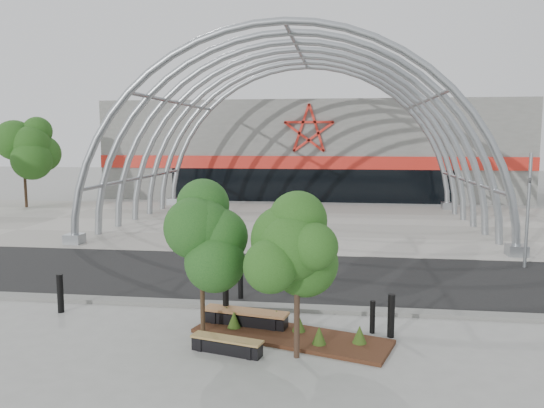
{
  "coord_description": "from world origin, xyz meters",
  "views": [
    {
      "loc": [
        2.53,
        -15.3,
        5.06
      ],
      "look_at": [
        0.0,
        4.0,
        2.6
      ],
      "focal_mm": 35.0,
      "sensor_mm": 36.0,
      "label": 1
    }
  ],
  "objects": [
    {
      "name": "ground",
      "position": [
        0.0,
        0.0,
        0.0
      ],
      "size": [
        140.0,
        140.0,
        0.0
      ],
      "primitive_type": "plane",
      "color": "gray",
      "rests_on": "ground"
    },
    {
      "name": "bollard_0",
      "position": [
        -5.49,
        -1.34,
        0.57
      ],
      "size": [
        0.18,
        0.18,
        1.13
      ],
      "primitive_type": "cylinder",
      "color": "black",
      "rests_on": "ground"
    },
    {
      "name": "bench_0",
      "position": [
        -0.08,
        -3.58,
        0.18
      ],
      "size": [
        1.81,
        0.82,
        0.37
      ],
      "color": "black",
      "rests_on": "ground"
    },
    {
      "name": "bollard_1",
      "position": [
        -0.55,
        -1.55,
        0.52
      ],
      "size": [
        0.17,
        0.17,
        1.04
      ],
      "primitive_type": "cylinder",
      "color": "black",
      "rests_on": "ground"
    },
    {
      "name": "signal_pole",
      "position": [
        9.68,
        6.0,
        2.34
      ],
      "size": [
        0.21,
        0.63,
        4.47
      ],
      "color": "gray",
      "rests_on": "ground"
    },
    {
      "name": "kerb",
      "position": [
        0.0,
        -0.25,
        0.06
      ],
      "size": [
        60.0,
        0.5,
        0.12
      ],
      "primitive_type": "cube",
      "color": "slate",
      "rests_on": "ground"
    },
    {
      "name": "street_tree_0",
      "position": [
        -0.92,
        -2.6,
        2.66
      ],
      "size": [
        1.62,
        1.62,
        3.7
      ],
      "color": "#322213",
      "rests_on": "ground"
    },
    {
      "name": "arena_building",
      "position": [
        0.0,
        33.45,
        3.99
      ],
      "size": [
        34.0,
        15.24,
        8.0
      ],
      "color": "slate",
      "rests_on": "ground"
    },
    {
      "name": "road",
      "position": [
        0.0,
        3.5,
        0.01
      ],
      "size": [
        140.0,
        7.0,
        0.02
      ],
      "primitive_type": "cube",
      "color": "black",
      "rests_on": "ground"
    },
    {
      "name": "planting_bed",
      "position": [
        1.27,
        -2.4,
        0.13
      ],
      "size": [
        5.24,
        2.99,
        0.53
      ],
      "color": "#371912",
      "rests_on": "ground"
    },
    {
      "name": "street_tree_1",
      "position": [
        1.57,
        -3.62,
        2.84
      ],
      "size": [
        1.67,
        1.67,
        3.96
      ],
      "color": "#32221A",
      "rests_on": "ground"
    },
    {
      "name": "bench_1",
      "position": [
        0.06,
        -1.88,
        0.24
      ],
      "size": [
        2.37,
        0.94,
        0.49
      ],
      "color": "black",
      "rests_on": "ground"
    },
    {
      "name": "bollard_4",
      "position": [
        3.39,
        -1.82,
        0.43
      ],
      "size": [
        0.14,
        0.14,
        0.86
      ],
      "primitive_type": "cylinder",
      "color": "black",
      "rests_on": "ground"
    },
    {
      "name": "bollard_2",
      "position": [
        -0.55,
        0.61,
        0.49
      ],
      "size": [
        0.16,
        0.16,
        0.99
      ],
      "primitive_type": "cylinder",
      "color": "black",
      "rests_on": "ground"
    },
    {
      "name": "vault_canopy",
      "position": [
        0.0,
        15.5,
        0.02
      ],
      "size": [
        20.8,
        15.8,
        20.36
      ],
      "color": "#959BA0",
      "rests_on": "ground"
    },
    {
      "name": "bollard_3",
      "position": [
        3.84,
        -2.05,
        0.56
      ],
      "size": [
        0.18,
        0.18,
        1.12
      ],
      "primitive_type": "cylinder",
      "color": "black",
      "rests_on": "ground"
    },
    {
      "name": "forecourt",
      "position": [
        0.0,
        15.5,
        0.02
      ],
      "size": [
        60.0,
        17.0,
        0.04
      ],
      "primitive_type": "cube",
      "color": "#A09B91",
      "rests_on": "ground"
    },
    {
      "name": "bg_tree_0",
      "position": [
        -20.0,
        20.0,
        4.64
      ],
      "size": [
        3.0,
        3.0,
        6.45
      ],
      "color": "black",
      "rests_on": "ground"
    }
  ]
}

